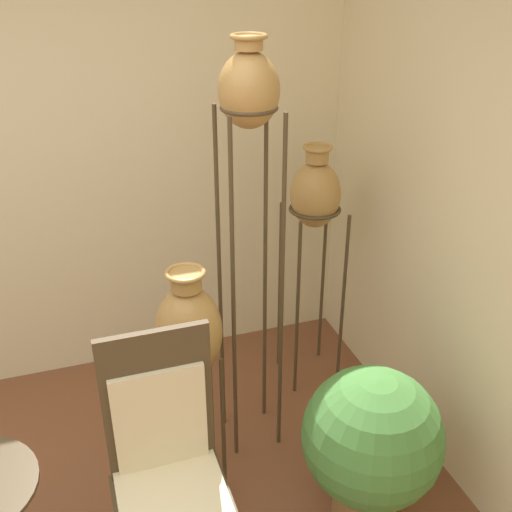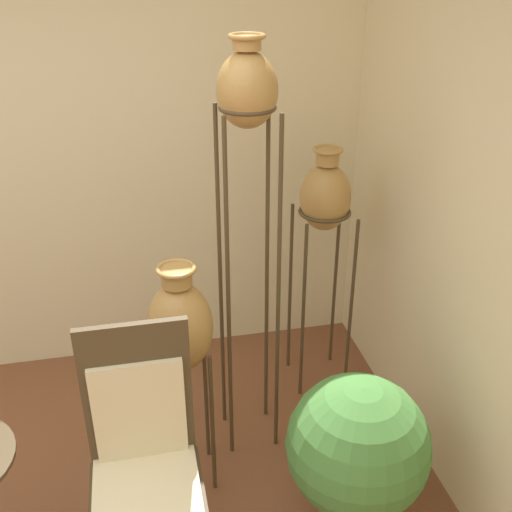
{
  "view_description": "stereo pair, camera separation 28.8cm",
  "coord_description": "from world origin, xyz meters",
  "px_view_note": "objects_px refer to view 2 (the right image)",
  "views": [
    {
      "loc": [
        0.4,
        -1.27,
        2.37
      ],
      "look_at": [
        1.21,
        1.17,
        1.06
      ],
      "focal_mm": 42.0,
      "sensor_mm": 36.0,
      "label": 1
    },
    {
      "loc": [
        0.68,
        -1.35,
        2.37
      ],
      "look_at": [
        1.21,
        1.17,
        1.06
      ],
      "focal_mm": 42.0,
      "sensor_mm": 36.0,
      "label": 2
    }
  ],
  "objects_px": {
    "vase_stand_tall": "(247,114)",
    "potted_plant": "(357,451)",
    "chair": "(144,456)",
    "vase_stand_short": "(180,328)",
    "vase_stand_medium": "(325,202)"
  },
  "relations": [
    {
      "from": "vase_stand_tall",
      "to": "potted_plant",
      "type": "relative_size",
      "value": 2.62
    },
    {
      "from": "vase_stand_tall",
      "to": "chair",
      "type": "xyz_separation_m",
      "value": [
        -0.56,
        -0.7,
        -1.13
      ]
    },
    {
      "from": "vase_stand_tall",
      "to": "vase_stand_short",
      "type": "relative_size",
      "value": 1.74
    },
    {
      "from": "vase_stand_tall",
      "to": "chair",
      "type": "height_order",
      "value": "vase_stand_tall"
    },
    {
      "from": "vase_stand_medium",
      "to": "chair",
      "type": "relative_size",
      "value": 1.27
    },
    {
      "from": "vase_stand_short",
      "to": "chair",
      "type": "distance_m",
      "value": 0.57
    },
    {
      "from": "vase_stand_short",
      "to": "chair",
      "type": "xyz_separation_m",
      "value": [
        -0.2,
        -0.47,
        -0.26
      ]
    },
    {
      "from": "potted_plant",
      "to": "chair",
      "type": "bearing_deg",
      "value": -178.75
    },
    {
      "from": "vase_stand_short",
      "to": "potted_plant",
      "type": "distance_m",
      "value": 0.93
    },
    {
      "from": "vase_stand_medium",
      "to": "potted_plant",
      "type": "height_order",
      "value": "vase_stand_medium"
    },
    {
      "from": "potted_plant",
      "to": "vase_stand_short",
      "type": "bearing_deg",
      "value": 146.82
    },
    {
      "from": "chair",
      "to": "vase_stand_medium",
      "type": "bearing_deg",
      "value": 46.1
    },
    {
      "from": "potted_plant",
      "to": "vase_stand_tall",
      "type": "bearing_deg",
      "value": 116.2
    },
    {
      "from": "vase_stand_medium",
      "to": "vase_stand_short",
      "type": "distance_m",
      "value": 1.1
    },
    {
      "from": "chair",
      "to": "potted_plant",
      "type": "xyz_separation_m",
      "value": [
        0.89,
        0.02,
        -0.18
      ]
    }
  ]
}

